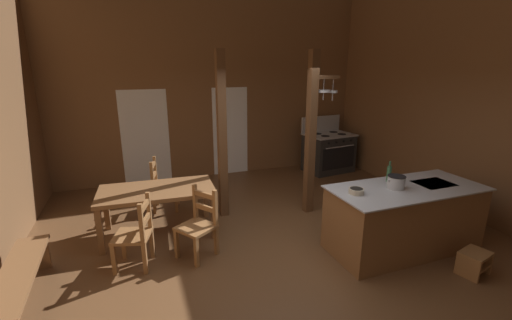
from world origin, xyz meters
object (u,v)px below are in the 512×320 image
ladderback_chair_by_post (136,234)px  bottle_tall_on_counter (389,173)px  kitchen_island (403,218)px  ladderback_chair_near_window (199,225)px  step_stool (474,261)px  ladderback_chair_at_table_end (163,185)px  mixing_bowl_on_counter (356,191)px  stockpot_on_counter (396,182)px  stove_range (328,152)px  bench_along_left_wall (19,282)px  dining_table (157,194)px

ladderback_chair_by_post → bottle_tall_on_counter: size_ratio=3.19×
kitchen_island → ladderback_chair_near_window: ladderback_chair_near_window is taller
step_stool → bottle_tall_on_counter: bottle_tall_on_counter is taller
ladderback_chair_at_table_end → mixing_bowl_on_counter: 3.44m
kitchen_island → ladderback_chair_by_post: bearing=166.8°
ladderback_chair_near_window → ladderback_chair_by_post: same height
ladderback_chair_by_post → bottle_tall_on_counter: (3.48, -0.54, 0.59)m
step_stool → stockpot_on_counter: stockpot_on_counter is taller
kitchen_island → stove_range: bearing=74.4°
ladderback_chair_near_window → ladderback_chair_by_post: 0.81m
bench_along_left_wall → stockpot_on_counter: bearing=-5.1°
ladderback_chair_at_table_end → bottle_tall_on_counter: (2.99, -2.30, 0.59)m
kitchen_island → bench_along_left_wall: bearing=174.9°
ladderback_chair_by_post → stockpot_on_counter: bearing=-13.5°
kitchen_island → stockpot_on_counter: bearing=173.3°
stove_range → bottle_tall_on_counter: (-1.06, -3.26, 0.56)m
ladderback_chair_near_window → bottle_tall_on_counter: (2.67, -0.53, 0.59)m
dining_table → mixing_bowl_on_counter: size_ratio=8.78×
mixing_bowl_on_counter → stockpot_on_counter: bearing=-2.0°
kitchen_island → bench_along_left_wall: 4.78m
step_stool → ladderback_chair_at_table_end: size_ratio=0.44×
ladderback_chair_at_table_end → stockpot_on_counter: (2.88, -2.57, 0.57)m
ladderback_chair_near_window → bench_along_left_wall: ladderback_chair_near_window is taller
ladderback_chair_at_table_end → bottle_tall_on_counter: size_ratio=3.19×
stockpot_on_counter → bottle_tall_on_counter: 0.29m
dining_table → ladderback_chair_by_post: ladderback_chair_by_post is taller
kitchen_island → dining_table: size_ratio=1.24×
ladderback_chair_by_post → mixing_bowl_on_counter: bearing=-16.0°
kitchen_island → ladderback_chair_at_table_end: size_ratio=2.28×
bench_along_left_wall → mixing_bowl_on_counter: bearing=-5.6°
kitchen_island → stockpot_on_counter: (-0.19, 0.02, 0.55)m
stove_range → stockpot_on_counter: stove_range is taller
step_stool → dining_table: size_ratio=0.24×
ladderback_chair_near_window → bottle_tall_on_counter: size_ratio=3.19×
ladderback_chair_near_window → ladderback_chair_by_post: (-0.81, 0.01, 0.00)m
kitchen_island → step_stool: kitchen_island is taller
ladderback_chair_by_post → bench_along_left_wall: bearing=-161.4°
stockpot_on_counter → dining_table: bearing=151.8°
bench_along_left_wall → stockpot_on_counter: stockpot_on_counter is taller
step_stool → ladderback_chair_near_window: size_ratio=0.44×
ladderback_chair_at_table_end → bench_along_left_wall: bearing=-128.1°
dining_table → stockpot_on_counter: (3.03, -1.62, 0.37)m
stove_range → ladderback_chair_near_window: (-3.74, -2.72, -0.03)m
stockpot_on_counter → mixing_bowl_on_counter: size_ratio=1.56×
ladderback_chair_near_window → bottle_tall_on_counter: bearing=-11.3°
stove_range → step_stool: stove_range is taller
dining_table → mixing_bowl_on_counter: 2.91m
bottle_tall_on_counter → dining_table: bearing=156.6°
kitchen_island → dining_table: bearing=152.9°
dining_table → bench_along_left_wall: bearing=-141.7°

